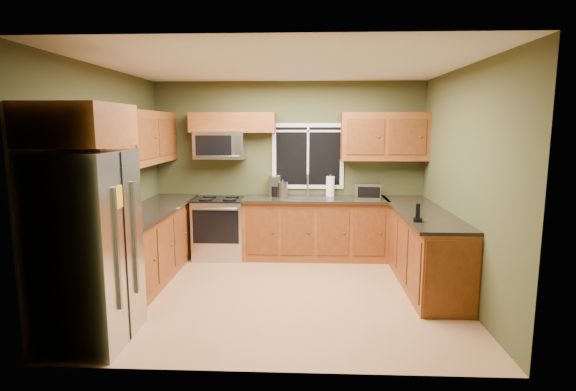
# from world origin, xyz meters

# --- Properties ---
(floor) EXTENTS (4.20, 4.20, 0.00)m
(floor) POSITION_xyz_m (0.00, 0.00, 0.00)
(floor) COLOR #A8754A
(floor) RESTS_ON ground
(ceiling) EXTENTS (4.20, 4.20, 0.00)m
(ceiling) POSITION_xyz_m (0.00, 0.00, 2.70)
(ceiling) COLOR white
(ceiling) RESTS_ON back_wall
(back_wall) EXTENTS (4.20, 0.00, 4.20)m
(back_wall) POSITION_xyz_m (0.00, 1.80, 1.35)
(back_wall) COLOR #404223
(back_wall) RESTS_ON ground
(front_wall) EXTENTS (4.20, 0.00, 4.20)m
(front_wall) POSITION_xyz_m (0.00, -1.80, 1.35)
(front_wall) COLOR #404223
(front_wall) RESTS_ON ground
(left_wall) EXTENTS (0.00, 3.60, 3.60)m
(left_wall) POSITION_xyz_m (-2.10, 0.00, 1.35)
(left_wall) COLOR #404223
(left_wall) RESTS_ON ground
(right_wall) EXTENTS (0.00, 3.60, 3.60)m
(right_wall) POSITION_xyz_m (2.10, 0.00, 1.35)
(right_wall) COLOR #404223
(right_wall) RESTS_ON ground
(window) EXTENTS (1.12, 0.03, 1.02)m
(window) POSITION_xyz_m (0.30, 1.78, 1.55)
(window) COLOR white
(window) RESTS_ON back_wall
(base_cabinets_left) EXTENTS (0.60, 2.65, 0.90)m
(base_cabinets_left) POSITION_xyz_m (-1.80, 0.48, 0.45)
(base_cabinets_left) COLOR brown
(base_cabinets_left) RESTS_ON ground
(countertop_left) EXTENTS (0.65, 2.65, 0.04)m
(countertop_left) POSITION_xyz_m (-1.78, 0.48, 0.92)
(countertop_left) COLOR black
(countertop_left) RESTS_ON base_cabinets_left
(base_cabinets_back) EXTENTS (2.17, 0.60, 0.90)m
(base_cabinets_back) POSITION_xyz_m (0.42, 1.50, 0.45)
(base_cabinets_back) COLOR brown
(base_cabinets_back) RESTS_ON ground
(countertop_back) EXTENTS (2.17, 0.65, 0.04)m
(countertop_back) POSITION_xyz_m (0.42, 1.48, 0.92)
(countertop_back) COLOR black
(countertop_back) RESTS_ON base_cabinets_back
(base_cabinets_peninsula) EXTENTS (0.60, 2.52, 0.90)m
(base_cabinets_peninsula) POSITION_xyz_m (1.80, 0.54, 0.45)
(base_cabinets_peninsula) COLOR brown
(base_cabinets_peninsula) RESTS_ON ground
(countertop_peninsula) EXTENTS (0.65, 2.50, 0.04)m
(countertop_peninsula) POSITION_xyz_m (1.78, 0.55, 0.92)
(countertop_peninsula) COLOR black
(countertop_peninsula) RESTS_ON base_cabinets_peninsula
(upper_cabinets_left) EXTENTS (0.33, 2.65, 0.72)m
(upper_cabinets_left) POSITION_xyz_m (-1.94, 0.48, 1.86)
(upper_cabinets_left) COLOR brown
(upper_cabinets_left) RESTS_ON left_wall
(upper_cabinets_back_left) EXTENTS (1.30, 0.33, 0.30)m
(upper_cabinets_back_left) POSITION_xyz_m (-0.85, 1.64, 2.07)
(upper_cabinets_back_left) COLOR brown
(upper_cabinets_back_left) RESTS_ON back_wall
(upper_cabinets_back_right) EXTENTS (1.30, 0.33, 0.72)m
(upper_cabinets_back_right) POSITION_xyz_m (1.45, 1.64, 1.86)
(upper_cabinets_back_right) COLOR brown
(upper_cabinets_back_right) RESTS_ON back_wall
(upper_cabinet_over_fridge) EXTENTS (0.72, 0.90, 0.38)m
(upper_cabinet_over_fridge) POSITION_xyz_m (-1.74, -1.30, 2.03)
(upper_cabinet_over_fridge) COLOR brown
(upper_cabinet_over_fridge) RESTS_ON left_wall
(refrigerator) EXTENTS (0.74, 0.90, 1.80)m
(refrigerator) POSITION_xyz_m (-1.74, -1.30, 0.90)
(refrigerator) COLOR #B7B7BC
(refrigerator) RESTS_ON ground
(range) EXTENTS (0.76, 0.69, 0.94)m
(range) POSITION_xyz_m (-1.05, 1.47, 0.47)
(range) COLOR #B7B7BC
(range) RESTS_ON ground
(microwave) EXTENTS (0.76, 0.41, 0.42)m
(microwave) POSITION_xyz_m (-1.05, 1.61, 1.73)
(microwave) COLOR #B7B7BC
(microwave) RESTS_ON back_wall
(sink) EXTENTS (0.60, 0.42, 0.36)m
(sink) POSITION_xyz_m (0.30, 1.49, 0.95)
(sink) COLOR slate
(sink) RESTS_ON countertop_back
(toaster_oven) EXTENTS (0.41, 0.33, 0.24)m
(toaster_oven) POSITION_xyz_m (1.19, 1.43, 1.06)
(toaster_oven) COLOR #B7B7BC
(toaster_oven) RESTS_ON countertop_back
(coffee_maker) EXTENTS (0.19, 0.25, 0.30)m
(coffee_maker) POSITION_xyz_m (-0.21, 1.64, 1.08)
(coffee_maker) COLOR slate
(coffee_maker) RESTS_ON countertop_back
(kettle) EXTENTS (0.18, 0.18, 0.28)m
(kettle) POSITION_xyz_m (-0.08, 1.55, 1.07)
(kettle) COLOR #B7B7BC
(kettle) RESTS_ON countertop_back
(paper_towel_roll) EXTENTS (0.17, 0.17, 0.34)m
(paper_towel_roll) POSITION_xyz_m (0.65, 1.68, 1.09)
(paper_towel_roll) COLOR white
(paper_towel_roll) RESTS_ON countertop_back
(soap_bottle_a) EXTENTS (0.15, 0.15, 0.32)m
(soap_bottle_a) POSITION_xyz_m (-0.15, 1.60, 1.10)
(soap_bottle_a) COLOR #EFA416
(soap_bottle_a) RESTS_ON countertop_back
(soap_bottle_c) EXTENTS (0.17, 0.17, 0.17)m
(soap_bottle_c) POSITION_xyz_m (-0.17, 1.70, 1.02)
(soap_bottle_c) COLOR white
(soap_bottle_c) RESTS_ON countertop_back
(cordless_phone) EXTENTS (0.11, 0.11, 0.21)m
(cordless_phone) POSITION_xyz_m (1.55, -0.18, 1.00)
(cordless_phone) COLOR black
(cordless_phone) RESTS_ON countertop_peninsula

